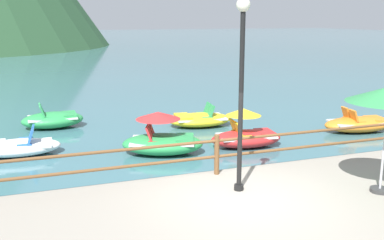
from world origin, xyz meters
The scene contains 9 objects.
ground_plane centered at (0.00, 40.00, 0.00)m, with size 200.00×200.00×0.00m, color #3D6B75.
dock_railing centered at (0.00, 1.55, 0.99)m, with size 23.92×0.12×0.95m.
lamp_post centered at (0.07, 0.48, 2.79)m, with size 0.28×0.28×3.96m.
pedal_boat_1 centered at (1.84, 7.65, 0.26)m, with size 2.49×1.62×0.83m.
pedal_boat_2 centered at (-4.46, 6.04, 0.25)m, with size 2.43×1.35×0.82m.
pedal_boat_3 centered at (-0.41, 4.76, 0.44)m, with size 2.72×2.10×1.28m.
pedal_boat_4 centered at (6.91, 4.99, 0.28)m, with size 2.70×1.55×0.86m.
pedal_boat_5 centered at (-3.34, 9.22, 0.30)m, with size 2.23×1.39×0.89m.
pedal_boat_6 centered at (2.26, 4.59, 0.40)m, with size 2.37×1.40×1.23m.
Camera 1 is at (-3.83, -7.56, 3.98)m, focal length 41.67 mm.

